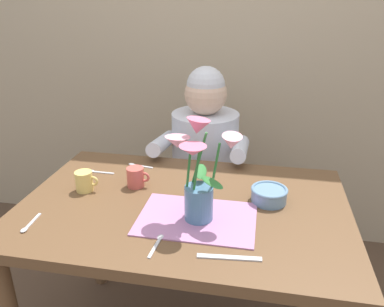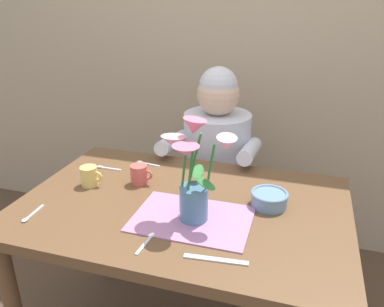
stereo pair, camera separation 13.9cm
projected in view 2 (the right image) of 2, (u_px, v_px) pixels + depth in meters
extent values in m
cube|color=tan|center=(241.00, 33.00, 2.15)|extent=(4.00, 0.10, 2.50)
cube|color=brown|center=(182.00, 207.00, 1.43)|extent=(1.20, 0.80, 0.04)
cylinder|color=brown|center=(106.00, 221.00, 2.02)|extent=(0.06, 0.06, 0.70)
cylinder|color=brown|center=(321.00, 260.00, 1.72)|extent=(0.06, 0.06, 0.70)
cylinder|color=#4C4C56|center=(215.00, 232.00, 2.18)|extent=(0.30, 0.30, 0.40)
cylinder|color=silver|center=(216.00, 160.00, 2.01)|extent=(0.34, 0.34, 0.50)
sphere|color=#DBB293|center=(218.00, 94.00, 1.87)|extent=(0.21, 0.21, 0.21)
sphere|color=silver|center=(218.00, 86.00, 1.86)|extent=(0.19, 0.19, 0.19)
cylinder|color=silver|center=(173.00, 142.00, 1.88)|extent=(0.07, 0.33, 0.12)
cylinder|color=silver|center=(250.00, 151.00, 1.78)|extent=(0.07, 0.33, 0.12)
cube|color=#B275A3|center=(192.00, 219.00, 1.31)|extent=(0.40, 0.28, 0.00)
cylinder|color=teal|center=(194.00, 204.00, 1.29)|extent=(0.10, 0.10, 0.12)
cylinder|color=#2D7533|center=(210.00, 171.00, 1.24)|extent=(0.04, 0.01, 0.19)
cone|color=pink|center=(226.00, 144.00, 1.20)|extent=(0.09, 0.09, 0.06)
sphere|color=#E5D14C|center=(227.00, 142.00, 1.20)|extent=(0.02, 0.02, 0.02)
cylinder|color=#2D7533|center=(194.00, 163.00, 1.26)|extent=(0.06, 0.04, 0.23)
cone|color=#DB6684|center=(194.00, 127.00, 1.23)|extent=(0.11, 0.11, 0.06)
sphere|color=#E5D14C|center=(194.00, 125.00, 1.23)|extent=(0.02, 0.02, 0.02)
cylinder|color=#2D7533|center=(184.00, 170.00, 1.26)|extent=(0.02, 0.04, 0.18)
cone|color=pink|center=(174.00, 142.00, 1.24)|extent=(0.10, 0.10, 0.04)
sphere|color=#E5D14C|center=(174.00, 140.00, 1.24)|extent=(0.02, 0.02, 0.02)
cylinder|color=#2D7533|center=(190.00, 175.00, 1.23)|extent=(0.03, 0.02, 0.18)
cone|color=#DB6684|center=(186.00, 151.00, 1.17)|extent=(0.12, 0.12, 0.03)
sphere|color=#E5D14C|center=(186.00, 149.00, 1.17)|extent=(0.02, 0.02, 0.02)
ellipsoid|color=#2D7533|center=(205.00, 183.00, 1.21)|extent=(0.10, 0.09, 0.02)
ellipsoid|color=#2D7533|center=(198.00, 172.00, 1.31)|extent=(0.05, 0.09, 0.03)
cylinder|color=#6689A8|center=(269.00, 200.00, 1.39)|extent=(0.13, 0.13, 0.05)
torus|color=#6689A8|center=(270.00, 194.00, 1.38)|extent=(0.14, 0.14, 0.01)
cube|color=silver|center=(216.00, 260.00, 1.11)|extent=(0.19, 0.04, 0.00)
cylinder|color=#CC564C|center=(139.00, 175.00, 1.55)|extent=(0.07, 0.07, 0.08)
torus|color=#CC564C|center=(148.00, 175.00, 1.54)|extent=(0.04, 0.01, 0.04)
cylinder|color=#E5C666|center=(89.00, 176.00, 1.53)|extent=(0.07, 0.07, 0.08)
torus|color=#E5C666|center=(98.00, 176.00, 1.52)|extent=(0.04, 0.01, 0.04)
cube|color=silver|center=(144.00, 245.00, 1.18)|extent=(0.02, 0.10, 0.00)
ellipsoid|color=silver|center=(152.00, 235.00, 1.22)|extent=(0.02, 0.03, 0.01)
cube|color=silver|center=(35.00, 212.00, 1.35)|extent=(0.02, 0.10, 0.00)
ellipsoid|color=silver|center=(25.00, 220.00, 1.30)|extent=(0.02, 0.03, 0.01)
cube|color=silver|center=(111.00, 169.00, 1.69)|extent=(0.10, 0.01, 0.00)
ellipsoid|color=silver|center=(100.00, 167.00, 1.70)|extent=(0.03, 0.02, 0.01)
cube|color=silver|center=(150.00, 164.00, 1.73)|extent=(0.10, 0.03, 0.00)
ellipsoid|color=silver|center=(140.00, 162.00, 1.75)|extent=(0.03, 0.02, 0.01)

